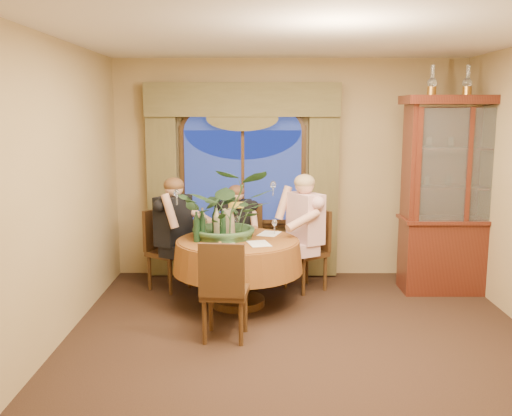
{
  "coord_description": "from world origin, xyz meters",
  "views": [
    {
      "loc": [
        -0.41,
        -4.88,
        2.13
      ],
      "look_at": [
        -0.43,
        1.23,
        1.1
      ],
      "focal_mm": 40.0,
      "sensor_mm": 36.0,
      "label": 1
    }
  ],
  "objects_px": {
    "person_pink": "(305,234)",
    "wine_bottle_3": "(202,226)",
    "dining_table": "(238,272)",
    "chair_back": "(169,250)",
    "oil_lamp_left": "(432,80)",
    "chair_back_right": "(245,244)",
    "wine_bottle_0": "(217,223)",
    "chair_right": "(305,251)",
    "person_scarf": "(236,233)",
    "chair_front_left": "(225,289)",
    "stoneware_vase": "(228,223)",
    "wine_bottle_2": "(215,222)",
    "china_cabinet": "(461,196)",
    "wine_bottle_5": "(223,226)",
    "oil_lamp_right": "(503,80)",
    "olive_bowl": "(241,238)",
    "wine_bottle_1": "(197,227)",
    "wine_bottle_4": "(202,222)",
    "oil_lamp_center": "(468,80)",
    "person_back": "(174,236)",
    "centerpiece_plant": "(228,178)"
  },
  "relations": [
    {
      "from": "wine_bottle_5",
      "to": "china_cabinet",
      "type": "bearing_deg",
      "value": 11.99
    },
    {
      "from": "person_pink",
      "to": "person_scarf",
      "type": "bearing_deg",
      "value": 29.77
    },
    {
      "from": "chair_front_left",
      "to": "stoneware_vase",
      "type": "bearing_deg",
      "value": 96.63
    },
    {
      "from": "wine_bottle_4",
      "to": "oil_lamp_right",
      "type": "bearing_deg",
      "value": 6.51
    },
    {
      "from": "stoneware_vase",
      "to": "olive_bowl",
      "type": "relative_size",
      "value": 1.9
    },
    {
      "from": "person_pink",
      "to": "wine_bottle_1",
      "type": "height_order",
      "value": "person_pink"
    },
    {
      "from": "stoneware_vase",
      "to": "wine_bottle_3",
      "type": "height_order",
      "value": "wine_bottle_3"
    },
    {
      "from": "chair_right",
      "to": "wine_bottle_3",
      "type": "bearing_deg",
      "value": 82.61
    },
    {
      "from": "dining_table",
      "to": "olive_bowl",
      "type": "height_order",
      "value": "olive_bowl"
    },
    {
      "from": "oil_lamp_center",
      "to": "person_scarf",
      "type": "bearing_deg",
      "value": 171.27
    },
    {
      "from": "dining_table",
      "to": "chair_back",
      "type": "relative_size",
      "value": 1.49
    },
    {
      "from": "chair_back",
      "to": "wine_bottle_2",
      "type": "xyz_separation_m",
      "value": [
        0.59,
        -0.41,
        0.44
      ]
    },
    {
      "from": "person_pink",
      "to": "wine_bottle_4",
      "type": "distance_m",
      "value": 1.24
    },
    {
      "from": "person_pink",
      "to": "chair_back_right",
      "type": "bearing_deg",
      "value": 26.88
    },
    {
      "from": "wine_bottle_0",
      "to": "china_cabinet",
      "type": "bearing_deg",
      "value": 8.82
    },
    {
      "from": "oil_lamp_left",
      "to": "chair_back",
      "type": "xyz_separation_m",
      "value": [
        -3.05,
        0.06,
        -2.01
      ]
    },
    {
      "from": "chair_back_right",
      "to": "wine_bottle_0",
      "type": "xyz_separation_m",
      "value": [
        -0.29,
        -0.84,
        0.44
      ]
    },
    {
      "from": "chair_back",
      "to": "wine_bottle_5",
      "type": "distance_m",
      "value": 1.04
    },
    {
      "from": "chair_back_right",
      "to": "person_back",
      "type": "distance_m",
      "value": 0.98
    },
    {
      "from": "centerpiece_plant",
      "to": "wine_bottle_1",
      "type": "bearing_deg",
      "value": -143.59
    },
    {
      "from": "oil_lamp_right",
      "to": "wine_bottle_5",
      "type": "xyz_separation_m",
      "value": [
        -3.17,
        -0.59,
        -1.57
      ]
    },
    {
      "from": "oil_lamp_left",
      "to": "wine_bottle_5",
      "type": "height_order",
      "value": "oil_lamp_left"
    },
    {
      "from": "wine_bottle_0",
      "to": "olive_bowl",
      "type": "bearing_deg",
      "value": -20.67
    },
    {
      "from": "chair_front_left",
      "to": "wine_bottle_5",
      "type": "relative_size",
      "value": 2.91
    },
    {
      "from": "dining_table",
      "to": "wine_bottle_2",
      "type": "relative_size",
      "value": 4.35
    },
    {
      "from": "dining_table",
      "to": "wine_bottle_4",
      "type": "bearing_deg",
      "value": 161.15
    },
    {
      "from": "person_back",
      "to": "centerpiece_plant",
      "type": "xyz_separation_m",
      "value": [
        0.66,
        -0.32,
        0.71
      ]
    },
    {
      "from": "olive_bowl",
      "to": "wine_bottle_2",
      "type": "height_order",
      "value": "wine_bottle_2"
    },
    {
      "from": "chair_front_left",
      "to": "person_scarf",
      "type": "xyz_separation_m",
      "value": [
        0.04,
        1.87,
        0.14
      ]
    },
    {
      "from": "person_pink",
      "to": "wine_bottle_1",
      "type": "bearing_deg",
      "value": 84.69
    },
    {
      "from": "person_pink",
      "to": "wine_bottle_3",
      "type": "bearing_deg",
      "value": 83.64
    },
    {
      "from": "chair_right",
      "to": "chair_front_left",
      "type": "xyz_separation_m",
      "value": [
        -0.88,
        -1.51,
        0.0
      ]
    },
    {
      "from": "oil_lamp_left",
      "to": "chair_back",
      "type": "height_order",
      "value": "oil_lamp_left"
    },
    {
      "from": "person_pink",
      "to": "person_scarf",
      "type": "height_order",
      "value": "person_pink"
    },
    {
      "from": "centerpiece_plant",
      "to": "wine_bottle_0",
      "type": "relative_size",
      "value": 3.56
    },
    {
      "from": "oil_lamp_center",
      "to": "chair_front_left",
      "type": "xyz_separation_m",
      "value": [
        -2.69,
        -1.47,
        -2.01
      ]
    },
    {
      "from": "china_cabinet",
      "to": "chair_back_right",
      "type": "xyz_separation_m",
      "value": [
        -2.55,
        0.4,
        -0.68
      ]
    },
    {
      "from": "chair_back_right",
      "to": "chair_right",
      "type": "bearing_deg",
      "value": 158.14
    },
    {
      "from": "chair_back",
      "to": "person_back",
      "type": "relative_size",
      "value": 0.69
    },
    {
      "from": "oil_lamp_center",
      "to": "wine_bottle_5",
      "type": "distance_m",
      "value": 3.23
    },
    {
      "from": "wine_bottle_3",
      "to": "wine_bottle_5",
      "type": "height_order",
      "value": "same"
    },
    {
      "from": "chair_right",
      "to": "china_cabinet",
      "type": "bearing_deg",
      "value": -127.18
    },
    {
      "from": "olive_bowl",
      "to": "wine_bottle_4",
      "type": "height_order",
      "value": "wine_bottle_4"
    },
    {
      "from": "chair_front_left",
      "to": "wine_bottle_5",
      "type": "bearing_deg",
      "value": 99.98
    },
    {
      "from": "person_scarf",
      "to": "wine_bottle_3",
      "type": "height_order",
      "value": "person_scarf"
    },
    {
      "from": "dining_table",
      "to": "oil_lamp_right",
      "type": "xyz_separation_m",
      "value": [
        3.01,
        0.52,
        2.11
      ]
    },
    {
      "from": "oil_lamp_left",
      "to": "person_pink",
      "type": "relative_size",
      "value": 0.24
    },
    {
      "from": "oil_lamp_left",
      "to": "chair_back",
      "type": "bearing_deg",
      "value": 178.85
    },
    {
      "from": "chair_right",
      "to": "wine_bottle_3",
      "type": "relative_size",
      "value": 2.91
    },
    {
      "from": "person_scarf",
      "to": "wine_bottle_4",
      "type": "bearing_deg",
      "value": 63.31
    }
  ]
}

